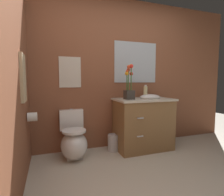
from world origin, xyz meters
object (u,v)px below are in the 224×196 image
(flower_vase, at_px, (129,86))
(soap_bottle, at_px, (145,92))
(toilet_paper_roll, at_px, (32,117))
(toilet, at_px, (74,141))
(wall_poster, at_px, (70,72))
(wall_mirror, at_px, (136,62))
(hanging_towel, at_px, (23,78))
(trash_bin, at_px, (113,143))
(vanity_cabinet, at_px, (143,123))

(flower_vase, relative_size, soap_bottle, 2.50)
(toilet_paper_roll, bearing_deg, flower_vase, 5.96)
(toilet, relative_size, wall_poster, 1.46)
(wall_mirror, bearing_deg, hanging_towel, -157.33)
(trash_bin, height_order, toilet_paper_roll, toilet_paper_roll)
(toilet, bearing_deg, soap_bottle, 5.16)
(wall_poster, bearing_deg, wall_mirror, 0.00)
(toilet, distance_m, wall_poster, 1.05)
(vanity_cabinet, xyz_separation_m, flower_vase, (-0.27, -0.02, 0.62))
(vanity_cabinet, bearing_deg, toilet, 178.67)
(toilet, distance_m, vanity_cabinet, 1.15)
(trash_bin, distance_m, wall_mirror, 1.42)
(soap_bottle, height_order, toilet_paper_roll, soap_bottle)
(hanging_towel, bearing_deg, toilet, 37.71)
(toilet, relative_size, wall_mirror, 0.86)
(toilet, bearing_deg, vanity_cabinet, -1.33)
(trash_bin, distance_m, toilet_paper_roll, 1.30)
(wall_poster, height_order, toilet_paper_roll, wall_poster)
(flower_vase, height_order, trash_bin, flower_vase)
(trash_bin, bearing_deg, vanity_cabinet, -7.54)
(hanging_towel, bearing_deg, wall_mirror, 22.67)
(soap_bottle, bearing_deg, toilet, -174.84)
(wall_poster, xyz_separation_m, wall_mirror, (1.13, 0.00, 0.19))
(vanity_cabinet, distance_m, trash_bin, 0.59)
(wall_poster, xyz_separation_m, toilet_paper_roll, (-0.53, -0.46, -0.58))
(vanity_cabinet, bearing_deg, wall_poster, 165.51)
(flower_vase, xyz_separation_m, toilet_paper_roll, (-1.39, -0.15, -0.37))
(hanging_towel, height_order, toilet_paper_roll, hanging_towel)
(flower_vase, height_order, hanging_towel, hanging_towel)
(toilet, relative_size, trash_bin, 2.54)
(vanity_cabinet, relative_size, flower_vase, 1.85)
(toilet_paper_roll, bearing_deg, trash_bin, 11.53)
(trash_bin, bearing_deg, hanging_towel, -158.07)
(flower_vase, xyz_separation_m, wall_poster, (-0.87, 0.32, 0.21))
(toilet, xyz_separation_m, soap_bottle, (1.25, 0.11, 0.70))
(toilet, height_order, wall_poster, wall_poster)
(trash_bin, relative_size, wall_mirror, 0.34)
(soap_bottle, xyz_separation_m, toilet_paper_roll, (-1.78, -0.31, -0.26))
(trash_bin, xyz_separation_m, hanging_towel, (-1.22, -0.49, 1.02))
(flower_vase, bearing_deg, hanging_towel, -164.62)
(soap_bottle, bearing_deg, wall_poster, 172.95)
(trash_bin, height_order, hanging_towel, hanging_towel)
(wall_poster, bearing_deg, vanity_cabinet, -14.49)
(hanging_towel, bearing_deg, soap_bottle, 17.07)
(vanity_cabinet, bearing_deg, wall_mirror, 90.54)
(vanity_cabinet, distance_m, wall_poster, 1.44)
(flower_vase, distance_m, trash_bin, 0.94)
(toilet_paper_roll, bearing_deg, soap_bottle, 9.88)
(flower_vase, height_order, soap_bottle, flower_vase)
(vanity_cabinet, relative_size, wall_poster, 2.15)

